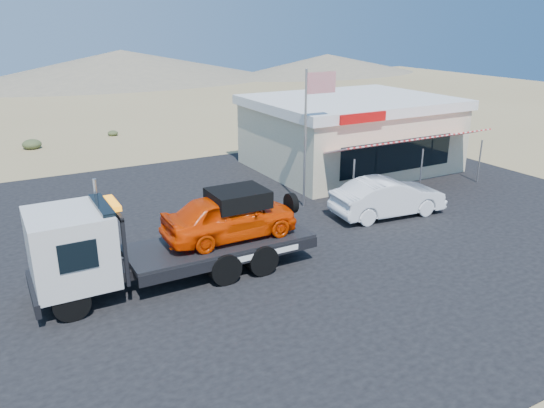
% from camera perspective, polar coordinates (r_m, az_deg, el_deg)
% --- Properties ---
extents(ground, '(120.00, 120.00, 0.00)m').
position_cam_1_polar(ground, '(18.14, -1.62, -6.78)').
color(ground, '#947E54').
rests_on(ground, ground).
extents(asphalt_lot, '(32.00, 24.00, 0.02)m').
position_cam_1_polar(asphalt_lot, '(21.42, -0.56, -2.54)').
color(asphalt_lot, black).
rests_on(asphalt_lot, ground).
extents(tow_truck, '(8.80, 2.61, 2.94)m').
position_cam_1_polar(tow_truck, '(16.98, -10.81, -3.16)').
color(tow_truck, black).
rests_on(tow_truck, asphalt_lot).
extents(white_sedan, '(5.07, 2.22, 1.62)m').
position_cam_1_polar(white_sedan, '(22.99, 12.39, 0.73)').
color(white_sedan, silver).
rests_on(white_sedan, asphalt_lot).
extents(jerky_store, '(10.40, 9.97, 3.90)m').
position_cam_1_polar(jerky_store, '(30.14, 8.35, 7.63)').
color(jerky_store, '#C4BB94').
rests_on(jerky_store, asphalt_lot).
extents(flagpole, '(1.55, 0.10, 6.00)m').
position_cam_1_polar(flagpole, '(23.06, 4.11, 8.73)').
color(flagpole, '#99999E').
rests_on(flagpole, asphalt_lot).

